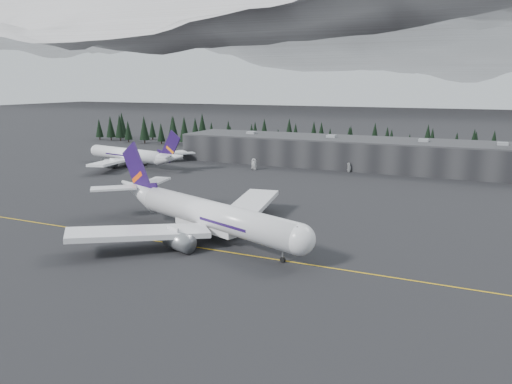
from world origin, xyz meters
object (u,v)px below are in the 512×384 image
at_px(gse_vehicle_a, 254,168).
at_px(gse_vehicle_b, 349,170).
at_px(jet_parked, 134,155).
at_px(jet_main, 200,212).
at_px(terminal, 353,152).

xyz_separation_m(gse_vehicle_a, gse_vehicle_b, (38.80, 11.27, 0.02)).
bearing_deg(jet_parked, jet_main, 147.32).
bearing_deg(gse_vehicle_a, jet_parked, -156.53).
relative_size(jet_main, gse_vehicle_a, 14.03).
xyz_separation_m(jet_main, jet_parked, (-80.18, 77.68, -0.91)).
bearing_deg(terminal, jet_parked, -155.29).
height_order(terminal, jet_parked, jet_parked).
xyz_separation_m(jet_main, gse_vehicle_a, (-27.42, 91.75, -5.20)).
xyz_separation_m(jet_parked, gse_vehicle_b, (91.56, 25.34, -4.27)).
relative_size(terminal, gse_vehicle_b, 39.10).
height_order(jet_parked, gse_vehicle_b, jet_parked).
bearing_deg(gse_vehicle_a, terminal, 45.09).
distance_m(gse_vehicle_a, gse_vehicle_b, 40.40).
relative_size(terminal, gse_vehicle_a, 32.72).
height_order(terminal, gse_vehicle_a, terminal).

